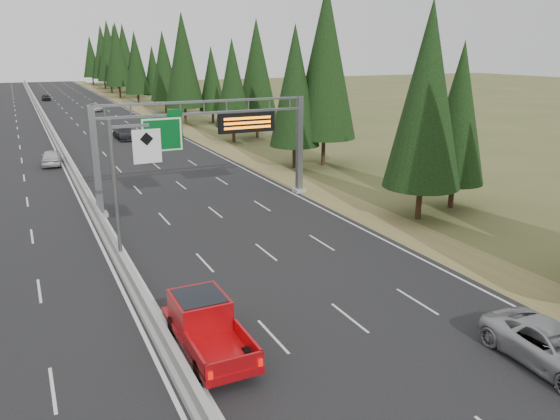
{
  "coord_description": "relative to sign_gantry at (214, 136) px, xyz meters",
  "views": [
    {
      "loc": [
        -4.23,
        -3.8,
        11.55
      ],
      "look_at": [
        7.23,
        20.0,
        3.69
      ],
      "focal_mm": 35.0,
      "sensor_mm": 36.0,
      "label": 1
    }
  ],
  "objects": [
    {
      "name": "tree_row_right",
      "position": [
        13.2,
        41.98,
        4.21
      ],
      "size": [
        12.15,
        237.93,
        18.76
      ],
      "color": "black",
      "rests_on": "ground"
    },
    {
      "name": "red_pickup",
      "position": [
        -7.42,
        -19.8,
        -4.1
      ],
      "size": [
        2.16,
        6.05,
        1.97
      ],
      "color": "black",
      "rests_on": "road"
    },
    {
      "name": "car_onc_white",
      "position": [
        -10.42,
        20.57,
        -4.39
      ],
      "size": [
        2.3,
        4.84,
        1.6
      ],
      "primitive_type": "imported",
      "rotation": [
        0.0,
        0.0,
        3.05
      ],
      "color": "silver",
      "rests_on": "road"
    },
    {
      "name": "car_ahead_green",
      "position": [
        -0.98,
        19.18,
        -4.52
      ],
      "size": [
        1.68,
        3.96,
        1.33
      ],
      "primitive_type": "imported",
      "rotation": [
        0.0,
        0.0,
        0.03
      ],
      "color": "#14592C",
      "rests_on": "road"
    },
    {
      "name": "car_ahead_far",
      "position": [
        -6.45,
        97.76,
        -4.48
      ],
      "size": [
        1.88,
        4.25,
        1.42
      ],
      "primitive_type": "imported",
      "rotation": [
        0.0,
        0.0,
        0.05
      ],
      "color": "black",
      "rests_on": "road"
    },
    {
      "name": "car_ahead_white",
      "position": [
        0.5,
        70.38,
        -4.49
      ],
      "size": [
        2.54,
        5.15,
        1.4
      ],
      "primitive_type": "imported",
      "rotation": [
        0.0,
        0.0,
        0.04
      ],
      "color": "silver",
      "rests_on": "road"
    },
    {
      "name": "car_ahead_dkgrey",
      "position": [
        -0.6,
        34.18,
        -4.38
      ],
      "size": [
        2.43,
        5.63,
        1.61
      ],
      "primitive_type": "imported",
      "rotation": [
        0.0,
        0.0,
        0.03
      ],
      "color": "#232326",
      "rests_on": "road"
    },
    {
      "name": "road",
      "position": [
        -8.92,
        45.12,
        -5.23
      ],
      "size": [
        32.0,
        260.0,
        0.08
      ],
      "primitive_type": "cube",
      "color": "black",
      "rests_on": "ground"
    },
    {
      "name": "shoulder_right",
      "position": [
        8.88,
        45.12,
        -5.24
      ],
      "size": [
        3.6,
        260.0,
        0.06
      ],
      "primitive_type": "cube",
      "color": "olive",
      "rests_on": "ground"
    },
    {
      "name": "sign_gantry",
      "position": [
        0.0,
        0.0,
        0.0
      ],
      "size": [
        16.75,
        0.98,
        7.8
      ],
      "color": "slate",
      "rests_on": "road"
    },
    {
      "name": "median_barrier",
      "position": [
        -8.92,
        45.12,
        -4.85
      ],
      "size": [
        0.7,
        260.0,
        0.85
      ],
      "color": "gray",
      "rests_on": "road"
    },
    {
      "name": "car_ahead_dkred",
      "position": [
        5.58,
        32.55,
        -4.54
      ],
      "size": [
        1.39,
        3.92,
        1.29
      ],
      "primitive_type": "imported",
      "rotation": [
        0.0,
        0.0,
        0.01
      ],
      "color": "#5B0E0D",
      "rests_on": "road"
    },
    {
      "name": "silver_minivan",
      "position": [
        3.86,
        -26.88,
        -4.41
      ],
      "size": [
        2.77,
        5.67,
        1.55
      ],
      "primitive_type": "imported",
      "rotation": [
        0.0,
        0.0,
        -0.04
      ],
      "color": "#9E9EA2",
      "rests_on": "road"
    },
    {
      "name": "hov_sign_pole",
      "position": [
        -8.33,
        -9.92,
        -0.54
      ],
      "size": [
        2.8,
        0.5,
        8.0
      ],
      "color": "slate",
      "rests_on": "road"
    }
  ]
}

